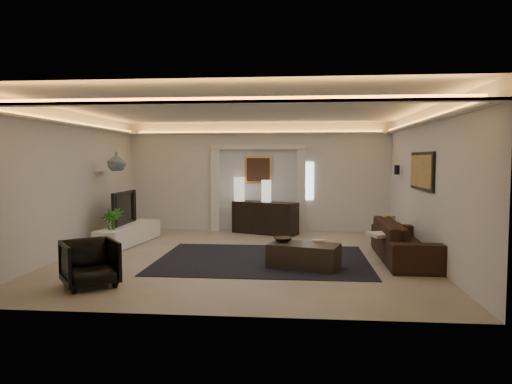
# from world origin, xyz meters

# --- Properties ---
(floor) EXTENTS (7.00, 7.00, 0.00)m
(floor) POSITION_xyz_m (0.00, 0.00, 0.00)
(floor) COLOR #AAA088
(floor) RESTS_ON ground
(ceiling) EXTENTS (7.00, 7.00, 0.00)m
(ceiling) POSITION_xyz_m (0.00, 0.00, 2.90)
(ceiling) COLOR white
(ceiling) RESTS_ON ground
(wall_back) EXTENTS (7.00, 0.00, 7.00)m
(wall_back) POSITION_xyz_m (0.00, 3.50, 1.45)
(wall_back) COLOR silver
(wall_back) RESTS_ON ground
(wall_front) EXTENTS (7.00, 0.00, 7.00)m
(wall_front) POSITION_xyz_m (0.00, -3.50, 1.45)
(wall_front) COLOR silver
(wall_front) RESTS_ON ground
(wall_left) EXTENTS (0.00, 7.00, 7.00)m
(wall_left) POSITION_xyz_m (-3.50, 0.00, 1.45)
(wall_left) COLOR silver
(wall_left) RESTS_ON ground
(wall_right) EXTENTS (0.00, 7.00, 7.00)m
(wall_right) POSITION_xyz_m (3.50, 0.00, 1.45)
(wall_right) COLOR silver
(wall_right) RESTS_ON ground
(cove_soffit) EXTENTS (7.00, 7.00, 0.04)m
(cove_soffit) POSITION_xyz_m (0.00, 0.00, 2.62)
(cove_soffit) COLOR silver
(cove_soffit) RESTS_ON ceiling
(daylight_slit) EXTENTS (0.25, 0.03, 1.00)m
(daylight_slit) POSITION_xyz_m (1.35, 3.48, 1.35)
(daylight_slit) COLOR white
(daylight_slit) RESTS_ON wall_back
(area_rug) EXTENTS (4.00, 3.00, 0.01)m
(area_rug) POSITION_xyz_m (0.40, -0.20, 0.01)
(area_rug) COLOR black
(area_rug) RESTS_ON ground
(pilaster_left) EXTENTS (0.22, 0.20, 2.20)m
(pilaster_left) POSITION_xyz_m (-1.15, 3.40, 1.10)
(pilaster_left) COLOR silver
(pilaster_left) RESTS_ON ground
(pilaster_right) EXTENTS (0.22, 0.20, 2.20)m
(pilaster_right) POSITION_xyz_m (1.15, 3.40, 1.10)
(pilaster_right) COLOR silver
(pilaster_right) RESTS_ON ground
(alcove_header) EXTENTS (2.52, 0.20, 0.12)m
(alcove_header) POSITION_xyz_m (0.00, 3.40, 2.25)
(alcove_header) COLOR silver
(alcove_header) RESTS_ON wall_back
(painting_frame) EXTENTS (0.74, 0.04, 0.74)m
(painting_frame) POSITION_xyz_m (0.00, 3.47, 1.65)
(painting_frame) COLOR tan
(painting_frame) RESTS_ON wall_back
(painting_canvas) EXTENTS (0.62, 0.02, 0.62)m
(painting_canvas) POSITION_xyz_m (0.00, 3.44, 1.65)
(painting_canvas) COLOR #4C2D1E
(painting_canvas) RESTS_ON wall_back
(art_panel_frame) EXTENTS (0.04, 1.64, 0.74)m
(art_panel_frame) POSITION_xyz_m (3.47, 0.30, 1.70)
(art_panel_frame) COLOR black
(art_panel_frame) RESTS_ON wall_right
(art_panel_gold) EXTENTS (0.02, 1.50, 0.62)m
(art_panel_gold) POSITION_xyz_m (3.44, 0.30, 1.70)
(art_panel_gold) COLOR tan
(art_panel_gold) RESTS_ON wall_right
(wall_sconce) EXTENTS (0.12, 0.12, 0.22)m
(wall_sconce) POSITION_xyz_m (3.38, 2.20, 1.68)
(wall_sconce) COLOR black
(wall_sconce) RESTS_ON wall_right
(wall_niche) EXTENTS (0.10, 0.55, 0.04)m
(wall_niche) POSITION_xyz_m (-3.44, 1.40, 1.65)
(wall_niche) COLOR silver
(wall_niche) RESTS_ON wall_left
(console) EXTENTS (1.77, 1.19, 0.85)m
(console) POSITION_xyz_m (0.22, 2.98, 0.40)
(console) COLOR black
(console) RESTS_ON ground
(lamp_left) EXTENTS (0.37, 0.37, 0.63)m
(lamp_left) POSITION_xyz_m (-0.49, 3.25, 1.09)
(lamp_left) COLOR beige
(lamp_left) RESTS_ON console
(lamp_right) EXTENTS (0.26, 0.26, 0.56)m
(lamp_right) POSITION_xyz_m (0.25, 3.05, 1.09)
(lamp_right) COLOR silver
(lamp_right) RESTS_ON console
(media_ledge) EXTENTS (0.83, 2.26, 0.41)m
(media_ledge) POSITION_xyz_m (-2.76, 1.21, 0.23)
(media_ledge) COLOR white
(media_ledge) RESTS_ON ground
(tv) EXTENTS (1.33, 0.19, 0.76)m
(tv) POSITION_xyz_m (-3.04, 1.33, 0.83)
(tv) COLOR black
(tv) RESTS_ON media_ledge
(figurine) EXTENTS (0.18, 0.18, 0.38)m
(figurine) POSITION_xyz_m (-3.04, 1.89, 0.64)
(figurine) COLOR #341F13
(figurine) RESTS_ON media_ledge
(ginger_jar) EXTENTS (0.49, 0.49, 0.42)m
(ginger_jar) POSITION_xyz_m (-2.98, 1.12, 1.88)
(ginger_jar) COLOR slate
(ginger_jar) RESTS_ON wall_niche
(plant) EXTENTS (0.55, 0.55, 0.88)m
(plant) POSITION_xyz_m (-2.88, 0.54, 0.44)
(plant) COLOR #1F5C19
(plant) RESTS_ON ground
(sofa) EXTENTS (2.58, 1.04, 0.75)m
(sofa) POSITION_xyz_m (3.15, -0.01, 0.37)
(sofa) COLOR #482C21
(sofa) RESTS_ON ground
(throw_blanket) EXTENTS (0.67, 0.60, 0.06)m
(throw_blanket) POSITION_xyz_m (2.67, -0.36, 0.55)
(throw_blanket) COLOR beige
(throw_blanket) RESTS_ON sofa
(throw_pillow) EXTENTS (0.17, 0.41, 0.40)m
(throw_pillow) POSITION_xyz_m (3.01, 1.06, 0.55)
(throw_pillow) COLOR tan
(throw_pillow) RESTS_ON sofa
(coffee_table) EXTENTS (1.35, 0.98, 0.45)m
(coffee_table) POSITION_xyz_m (1.18, -0.81, 0.20)
(coffee_table) COLOR black
(coffee_table) RESTS_ON ground
(bowl) EXTENTS (0.42, 0.42, 0.08)m
(bowl) POSITION_xyz_m (0.80, -0.62, 0.45)
(bowl) COLOR #31251A
(bowl) RESTS_ON coffee_table
(magazine) EXTENTS (0.24, 0.18, 0.03)m
(magazine) POSITION_xyz_m (1.46, -0.48, 0.42)
(magazine) COLOR beige
(magazine) RESTS_ON coffee_table
(armchair) EXTENTS (1.08, 1.09, 0.71)m
(armchair) POSITION_xyz_m (-2.06, -2.34, 0.36)
(armchair) COLOR black
(armchair) RESTS_ON ground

